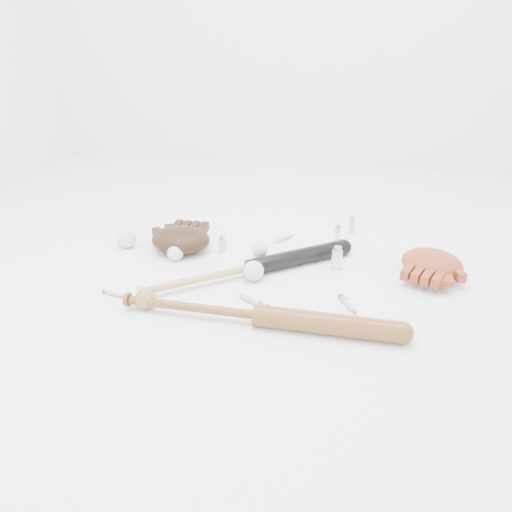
% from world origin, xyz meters
% --- Properties ---
extents(bat_dark, '(0.77, 0.57, 0.07)m').
position_xyz_m(bat_dark, '(0.03, -0.02, 0.03)').
color(bat_dark, black).
rests_on(bat_dark, ground).
extents(bat_wood, '(0.94, 0.12, 0.07)m').
position_xyz_m(bat_wood, '(0.11, -0.34, 0.03)').
color(bat_wood, brown).
rests_on(bat_wood, ground).
extents(glove_dark, '(0.29, 0.29, 0.10)m').
position_xyz_m(glove_dark, '(-0.29, 0.14, 0.05)').
color(glove_dark, black).
rests_on(glove_dark, ground).
extents(glove_tan, '(0.35, 0.35, 0.10)m').
position_xyz_m(glove_tan, '(0.70, 0.10, 0.05)').
color(glove_tan, maroon).
rests_on(glove_tan, ground).
extents(trading_card, '(0.10, 0.11, 0.01)m').
position_xyz_m(trading_card, '(-0.40, 0.28, 0.00)').
color(trading_card, gold).
rests_on(trading_card, ground).
extents(pedestal, '(0.08, 0.08, 0.04)m').
position_xyz_m(pedestal, '(0.05, 0.07, 0.02)').
color(pedestal, white).
rests_on(pedestal, ground).
extents(baseball_on_pedestal, '(0.06, 0.06, 0.06)m').
position_xyz_m(baseball_on_pedestal, '(0.05, 0.07, 0.07)').
color(baseball_on_pedestal, silver).
rests_on(baseball_on_pedestal, pedestal).
extents(baseball_left, '(0.07, 0.07, 0.07)m').
position_xyz_m(baseball_left, '(-0.29, 0.06, 0.03)').
color(baseball_left, silver).
rests_on(baseball_left, ground).
extents(baseball_upper, '(0.08, 0.08, 0.08)m').
position_xyz_m(baseball_upper, '(-0.53, 0.14, 0.04)').
color(baseball_upper, silver).
rests_on(baseball_upper, ground).
extents(baseball_mid, '(0.08, 0.08, 0.08)m').
position_xyz_m(baseball_mid, '(0.05, -0.05, 0.04)').
color(baseball_mid, silver).
rests_on(baseball_mid, ground).
extents(baseball_aged, '(0.07, 0.07, 0.07)m').
position_xyz_m(baseball_aged, '(-0.27, -0.30, 0.04)').
color(baseball_aged, olive).
rests_on(baseball_aged, ground).
extents(syringe_0, '(0.13, 0.05, 0.02)m').
position_xyz_m(syringe_0, '(-0.40, -0.25, 0.01)').
color(syringe_0, '#ADBCC6').
rests_on(syringe_0, ground).
extents(syringe_1, '(0.15, 0.11, 0.02)m').
position_xyz_m(syringe_1, '(0.07, -0.21, 0.01)').
color(syringe_1, '#ADBCC6').
rests_on(syringe_1, ground).
extents(syringe_2, '(0.12, 0.15, 0.02)m').
position_xyz_m(syringe_2, '(0.12, 0.33, 0.01)').
color(syringe_2, '#ADBCC6').
rests_on(syringe_2, ground).
extents(syringe_3, '(0.09, 0.15, 0.02)m').
position_xyz_m(syringe_3, '(0.40, -0.19, 0.01)').
color(syringe_3, '#ADBCC6').
rests_on(syringe_3, ground).
extents(vial_0, '(0.03, 0.03, 0.08)m').
position_xyz_m(vial_0, '(0.41, 0.45, 0.04)').
color(vial_0, silver).
rests_on(vial_0, ground).
extents(vial_1, '(0.03, 0.03, 0.07)m').
position_xyz_m(vial_1, '(0.35, 0.36, 0.04)').
color(vial_1, silver).
rests_on(vial_1, ground).
extents(vial_2, '(0.03, 0.03, 0.07)m').
position_xyz_m(vial_2, '(-0.12, 0.16, 0.04)').
color(vial_2, silver).
rests_on(vial_2, ground).
extents(vial_3, '(0.04, 0.04, 0.09)m').
position_xyz_m(vial_3, '(0.35, 0.09, 0.05)').
color(vial_3, silver).
rests_on(vial_3, ground).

